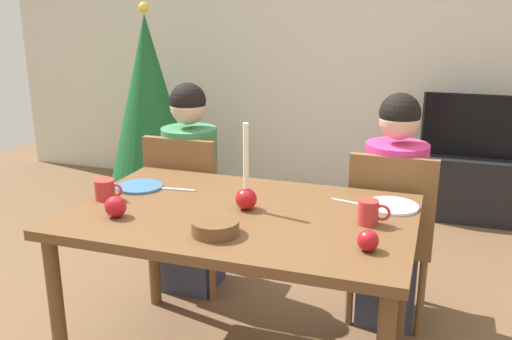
# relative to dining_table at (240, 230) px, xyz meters

# --- Properties ---
(back_wall) EXTENTS (6.40, 0.10, 2.60)m
(back_wall) POSITION_rel_dining_table_xyz_m (0.00, 2.60, 0.63)
(back_wall) COLOR beige
(back_wall) RESTS_ON ground
(dining_table) EXTENTS (1.40, 0.90, 0.75)m
(dining_table) POSITION_rel_dining_table_xyz_m (0.00, 0.00, 0.00)
(dining_table) COLOR brown
(dining_table) RESTS_ON ground
(chair_left) EXTENTS (0.40, 0.40, 0.90)m
(chair_left) POSITION_rel_dining_table_xyz_m (-0.53, 0.61, -0.15)
(chair_left) COLOR brown
(chair_left) RESTS_ON ground
(chair_right) EXTENTS (0.40, 0.40, 0.90)m
(chair_right) POSITION_rel_dining_table_xyz_m (0.56, 0.61, -0.15)
(chair_right) COLOR brown
(chair_right) RESTS_ON ground
(person_left_child) EXTENTS (0.30, 0.30, 1.17)m
(person_left_child) POSITION_rel_dining_table_xyz_m (-0.53, 0.64, -0.10)
(person_left_child) COLOR #33384C
(person_left_child) RESTS_ON ground
(person_right_child) EXTENTS (0.30, 0.30, 1.17)m
(person_right_child) POSITION_rel_dining_table_xyz_m (0.56, 0.64, -0.10)
(person_right_child) COLOR #33384C
(person_right_child) RESTS_ON ground
(tv_stand) EXTENTS (0.64, 0.40, 0.48)m
(tv_stand) POSITION_rel_dining_table_xyz_m (1.00, 2.30, -0.43)
(tv_stand) COLOR black
(tv_stand) RESTS_ON ground
(tv) EXTENTS (0.79, 0.05, 0.46)m
(tv) POSITION_rel_dining_table_xyz_m (1.00, 2.30, 0.04)
(tv) COLOR black
(tv) RESTS_ON tv_stand
(christmas_tree) EXTENTS (0.69, 0.69, 1.58)m
(christmas_tree) POSITION_rel_dining_table_xyz_m (-1.50, 1.93, 0.15)
(christmas_tree) COLOR brown
(christmas_tree) RESTS_ON ground
(candle_centerpiece) EXTENTS (0.09, 0.09, 0.36)m
(candle_centerpiece) POSITION_rel_dining_table_xyz_m (0.01, 0.03, 0.16)
(candle_centerpiece) COLOR red
(candle_centerpiece) RESTS_ON dining_table
(plate_left) EXTENTS (0.21, 0.21, 0.01)m
(plate_left) POSITION_rel_dining_table_xyz_m (-0.55, 0.14, 0.09)
(plate_left) COLOR teal
(plate_left) RESTS_ON dining_table
(plate_right) EXTENTS (0.22, 0.22, 0.01)m
(plate_right) POSITION_rel_dining_table_xyz_m (0.58, 0.25, 0.09)
(plate_right) COLOR silver
(plate_right) RESTS_ON dining_table
(mug_left) EXTENTS (0.13, 0.09, 0.09)m
(mug_left) POSITION_rel_dining_table_xyz_m (-0.60, -0.05, 0.13)
(mug_left) COLOR #B72D2D
(mug_left) RESTS_ON dining_table
(mug_right) EXTENTS (0.12, 0.08, 0.10)m
(mug_right) POSITION_rel_dining_table_xyz_m (0.52, 0.03, 0.13)
(mug_right) COLOR #B72D2D
(mug_right) RESTS_ON dining_table
(fork_left) EXTENTS (0.18, 0.03, 0.01)m
(fork_left) POSITION_rel_dining_table_xyz_m (-0.37, 0.16, 0.09)
(fork_left) COLOR silver
(fork_left) RESTS_ON dining_table
(fork_right) EXTENTS (0.18, 0.06, 0.01)m
(fork_right) POSITION_rel_dining_table_xyz_m (0.42, 0.23, 0.09)
(fork_right) COLOR silver
(fork_right) RESTS_ON dining_table
(bowl_walnuts) EXTENTS (0.18, 0.18, 0.05)m
(bowl_walnuts) POSITION_rel_dining_table_xyz_m (-0.01, -0.25, 0.11)
(bowl_walnuts) COLOR brown
(bowl_walnuts) RESTS_ON dining_table
(apple_near_candle) EXTENTS (0.09, 0.09, 0.09)m
(apple_near_candle) POSITION_rel_dining_table_xyz_m (-0.45, -0.22, 0.13)
(apple_near_candle) COLOR #AE151E
(apple_near_candle) RESTS_ON dining_table
(apple_by_left_plate) EXTENTS (0.07, 0.07, 0.07)m
(apple_by_left_plate) POSITION_rel_dining_table_xyz_m (0.54, -0.22, 0.12)
(apple_by_left_plate) COLOR #AB131A
(apple_by_left_plate) RESTS_ON dining_table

